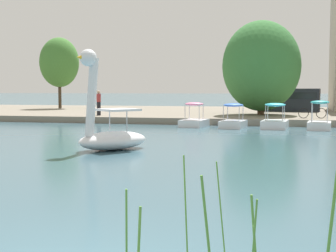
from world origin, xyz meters
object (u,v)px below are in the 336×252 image
pedal_boat_blue (233,120)px  pedal_boat_cyan (275,121)px  tree_willow_overhanging (261,66)px  person_on_path (99,103)px  pedal_boat_pink (194,120)px  swan_boat (110,130)px  tree_broadleaf_behind_dock (59,63)px  parked_van (292,99)px  bicycle_parked (312,113)px  pedal_boat_teal (319,122)px

pedal_boat_blue → pedal_boat_cyan: bearing=1.5°
tree_willow_overhanging → person_on_path: size_ratio=4.24×
pedal_boat_pink → swan_boat: bearing=-94.6°
tree_broadleaf_behind_dock → parked_van: tree_broadleaf_behind_dock is taller
bicycle_parked → person_on_path: bearing=179.7°
pedal_boat_blue → tree_broadleaf_behind_dock: (-18.04, 14.53, 4.35)m
swan_boat → bicycle_parked: size_ratio=2.11×
tree_willow_overhanging → parked_van: (2.25, 5.84, -2.46)m
pedal_boat_cyan → pedal_boat_pink: pedal_boat_cyan is taller
pedal_boat_blue → bicycle_parked: size_ratio=1.28×
pedal_boat_pink → person_on_path: person_on_path is taller
pedal_boat_pink → tree_willow_overhanging: tree_willow_overhanging is taller
bicycle_parked → pedal_boat_teal: bearing=-86.7°
tree_broadleaf_behind_dock → person_on_path: bearing=-52.9°
pedal_boat_cyan → pedal_boat_blue: size_ratio=1.02×
pedal_boat_pink → tree_broadleaf_behind_dock: bearing=138.1°
pedal_boat_blue → tree_broadleaf_behind_dock: bearing=141.1°
pedal_boat_blue → pedal_boat_pink: 2.43m
pedal_boat_blue → person_on_path: bearing=160.0°
pedal_boat_blue → pedal_boat_teal: bearing=0.1°
pedal_boat_teal → bicycle_parked: bearing=93.3°
swan_boat → bicycle_parked: bearing=61.9°
tree_broadleaf_behind_dock → person_on_path: tree_broadleaf_behind_dock is taller
tree_willow_overhanging → tree_broadleaf_behind_dock: 20.64m
pedal_boat_pink → tree_willow_overhanging: (3.63, 6.76, 3.50)m
pedal_boat_teal → tree_willow_overhanging: size_ratio=0.30×
swan_boat → pedal_boat_pink: bearing=85.4°
pedal_boat_cyan → pedal_boat_blue: bearing=-178.5°
swan_boat → pedal_boat_teal: swan_boat is taller
swan_boat → pedal_boat_cyan: size_ratio=1.61×
parked_van → tree_willow_overhanging: bearing=-111.1°
swan_boat → pedal_boat_pink: size_ratio=1.60×
pedal_boat_blue → parked_van: parked_van is taller
swan_boat → parked_van: bearing=74.4°
pedal_boat_blue → swan_boat: bearing=-106.4°
pedal_boat_teal → swan_boat: bearing=-125.5°
pedal_boat_pink → person_on_path: bearing=157.3°
pedal_boat_blue → person_on_path: (-9.71, 3.53, 0.86)m
pedal_boat_cyan → pedal_boat_blue: (-2.36, -0.06, 0.03)m
pedal_boat_teal → person_on_path: size_ratio=1.28×
pedal_boat_pink → bicycle_parked: bearing=23.2°
person_on_path → bicycle_parked: size_ratio=1.01×
swan_boat → pedal_boat_cyan: 12.81m
bicycle_parked → parked_van: size_ratio=0.38×
tree_broadleaf_behind_dock → bicycle_parked: (22.63, -11.08, -4.05)m
pedal_boat_teal → person_on_path: 14.94m
pedal_boat_teal → tree_willow_overhanging: tree_willow_overhanging is taller
swan_boat → pedal_boat_blue: 11.88m
pedal_boat_pink → tree_broadleaf_behind_dock: 21.50m
pedal_boat_blue → tree_broadleaf_behind_dock: tree_broadleaf_behind_dock is taller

